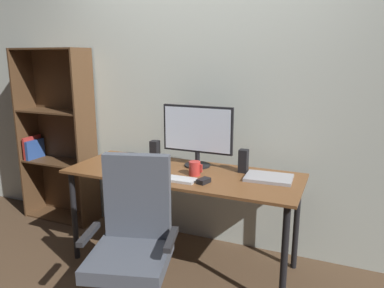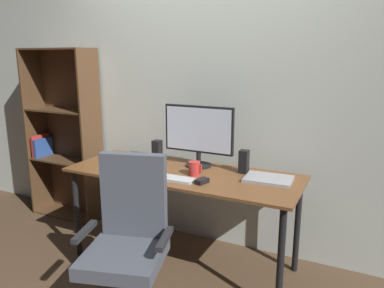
{
  "view_description": "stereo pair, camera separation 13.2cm",
  "coord_description": "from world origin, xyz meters",
  "views": [
    {
      "loc": [
        1.08,
        -2.36,
        1.57
      ],
      "look_at": [
        0.07,
        0.01,
        0.96
      ],
      "focal_mm": 34.45,
      "sensor_mm": 36.0,
      "label": 1
    },
    {
      "loc": [
        1.2,
        -2.3,
        1.57
      ],
      "look_at": [
        0.07,
        0.01,
        0.96
      ],
      "focal_mm": 34.45,
      "sensor_mm": 36.0,
      "label": 2
    }
  ],
  "objects": [
    {
      "name": "coffee_mug",
      "position": [
        0.11,
        -0.03,
        0.79
      ],
      "size": [
        0.1,
        0.08,
        0.1
      ],
      "color": "#B72D28",
      "rests_on": "desk"
    },
    {
      "name": "speaker_right",
      "position": [
        0.41,
        0.18,
        0.82
      ],
      "size": [
        0.06,
        0.07,
        0.17
      ],
      "primitive_type": "cube",
      "color": "black",
      "rests_on": "desk"
    },
    {
      "name": "paper_sheet",
      "position": [
        -0.28,
        -0.2,
        0.74
      ],
      "size": [
        0.28,
        0.34,
        0.0
      ],
      "primitive_type": "cube",
      "rotation": [
        0.0,
        0.0,
        0.27
      ],
      "color": "white",
      "rests_on": "desk"
    },
    {
      "name": "back_wall",
      "position": [
        0.0,
        0.5,
        1.3
      ],
      "size": [
        6.4,
        0.1,
        2.6
      ],
      "primitive_type": "cube",
      "color": "beige",
      "rests_on": "ground"
    },
    {
      "name": "office_chair",
      "position": [
        -0.0,
        -0.7,
        0.46
      ],
      "size": [
        0.57,
        0.56,
        1.01
      ],
      "rotation": [
        0.0,
        0.0,
        0.28
      ],
      "color": "#232326",
      "rests_on": "ground"
    },
    {
      "name": "mouse",
      "position": [
        0.23,
        -0.17,
        0.76
      ],
      "size": [
        0.08,
        0.11,
        0.03
      ],
      "primitive_type": "cube",
      "rotation": [
        0.0,
        0.0,
        -0.28
      ],
      "color": "black",
      "rests_on": "desk"
    },
    {
      "name": "monitor",
      "position": [
        0.04,
        0.19,
        1.01
      ],
      "size": [
        0.56,
        0.2,
        0.47
      ],
      "color": "black",
      "rests_on": "desk"
    },
    {
      "name": "ground_plane",
      "position": [
        0.0,
        0.0,
        0.0
      ],
      "size": [
        12.0,
        12.0,
        0.0
      ],
      "primitive_type": "plane",
      "color": "#4C3826"
    },
    {
      "name": "keyboard",
      "position": [
        0.03,
        -0.19,
        0.75
      ],
      "size": [
        0.29,
        0.11,
        0.02
      ],
      "primitive_type": "cube",
      "rotation": [
        0.0,
        0.0,
        0.02
      ],
      "color": "#B7BABC",
      "rests_on": "desk"
    },
    {
      "name": "speaker_left",
      "position": [
        -0.33,
        0.18,
        0.82
      ],
      "size": [
        0.06,
        0.07,
        0.17
      ],
      "primitive_type": "cube",
      "color": "black",
      "rests_on": "desk"
    },
    {
      "name": "laptop",
      "position": [
        0.62,
        0.09,
        0.75
      ],
      "size": [
        0.33,
        0.25,
        0.02
      ],
      "primitive_type": "cube",
      "rotation": [
        0.0,
        0.0,
        0.05
      ],
      "color": "#99999E",
      "rests_on": "desk"
    },
    {
      "name": "desk",
      "position": [
        0.0,
        0.0,
        0.66
      ],
      "size": [
        1.73,
        0.66,
        0.74
      ],
      "color": "brown",
      "rests_on": "ground"
    },
    {
      "name": "bookshelf",
      "position": [
        -1.47,
        0.33,
        0.82
      ],
      "size": [
        0.74,
        0.28,
        1.65
      ],
      "color": "#4C331E",
      "rests_on": "ground"
    }
  ]
}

